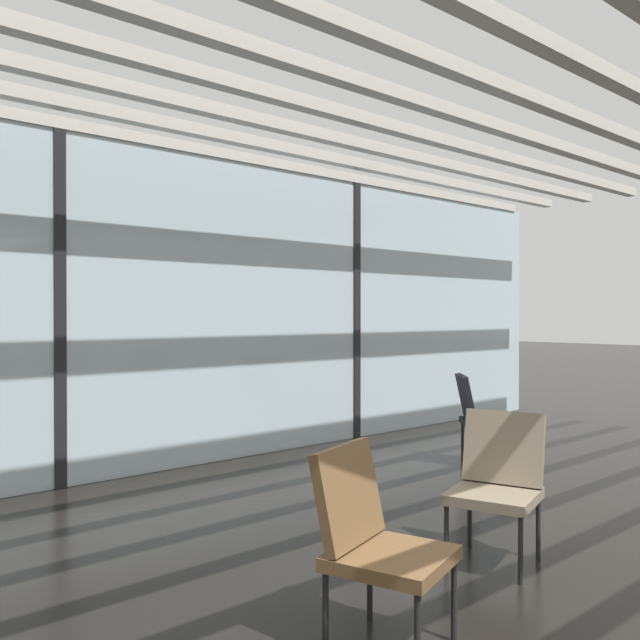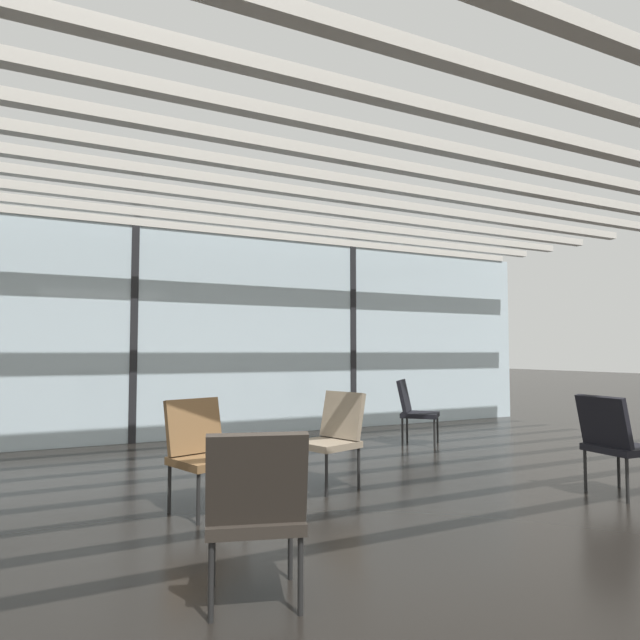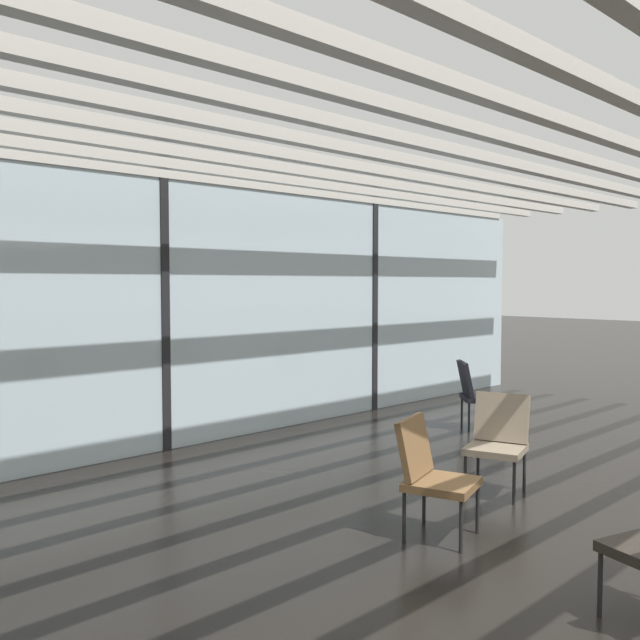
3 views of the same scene
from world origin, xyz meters
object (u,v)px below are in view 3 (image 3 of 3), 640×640
parked_airplane (51,268)px  lounge_chair_3 (498,437)px  lounge_chair_2 (475,391)px  lounge_chair_0 (430,470)px

parked_airplane → lounge_chair_3: size_ratio=15.50×
parked_airplane → lounge_chair_2: 7.50m
parked_airplane → lounge_chair_0: 8.85m
lounge_chair_2 → lounge_chair_3: same height
lounge_chair_2 → lounge_chair_3: size_ratio=1.00×
lounge_chair_3 → lounge_chair_2: bearing=109.6°
lounge_chair_2 → lounge_chair_3: 2.62m
lounge_chair_0 → lounge_chair_3: size_ratio=1.00×
lounge_chair_3 → parked_airplane: bearing=165.6°
lounge_chair_0 → lounge_chair_2: bearing=10.8°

